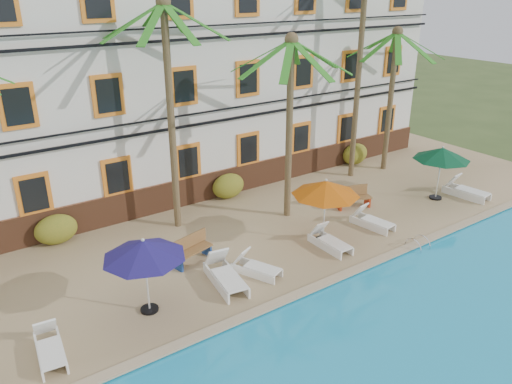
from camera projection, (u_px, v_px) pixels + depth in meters
ground at (327, 269)px, 16.86m from camera, size 100.00×100.00×0.00m
pool_deck at (245, 214)px, 20.60m from camera, size 30.00×12.00×0.25m
pool_coping at (346, 274)px, 16.07m from camera, size 30.00×0.35×0.06m
hotel_building at (182, 69)px, 22.34m from camera, size 25.40×6.44×10.22m
palm_b at (169, 87)px, 17.29m from camera, size 4.42×4.42×8.38m
palm_c at (290, 102)px, 18.46m from camera, size 4.42×4.42×7.10m
palm_d at (361, 46)px, 22.06m from camera, size 4.42×4.42×9.73m
palm_e at (393, 79)px, 23.59m from camera, size 4.42×4.42×6.90m
shrub_left at (56, 229)px, 17.83m from camera, size 1.50×0.90×1.10m
shrub_mid at (228, 186)px, 21.66m from camera, size 1.50×0.90×1.10m
shrub_right at (355, 154)px, 25.73m from camera, size 1.50×0.90×1.10m
umbrella_blue at (144, 250)px, 13.56m from camera, size 2.33×2.33×2.34m
umbrella_red at (326, 188)px, 17.41m from camera, size 2.43×2.43×2.43m
umbrella_green at (442, 154)px, 21.01m from camera, size 2.39×2.39×2.39m
lounger_a at (50, 348)px, 12.47m from camera, size 0.79×1.76×0.81m
lounger_b at (225, 275)px, 15.48m from camera, size 1.05×2.15×0.98m
lounger_c at (256, 267)px, 16.05m from camera, size 1.20×1.73×0.77m
lounger_d at (329, 241)px, 17.64m from camera, size 0.62×1.74×0.82m
lounger_e at (372, 220)px, 19.17m from camera, size 0.87×1.79×0.81m
lounger_f at (466, 190)px, 21.90m from camera, size 0.93×2.02×0.92m
bench_left at (191, 249)px, 16.68m from camera, size 1.57×0.84×0.93m
bench_right at (353, 196)px, 20.80m from camera, size 1.57×0.94×0.93m
pool_ladder at (417, 246)px, 17.81m from camera, size 0.54×0.74×0.74m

